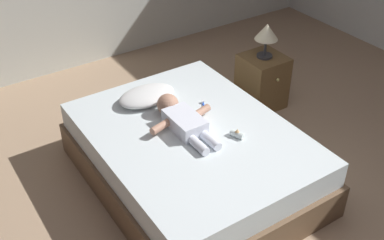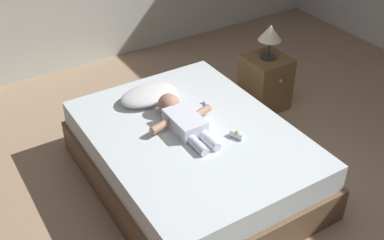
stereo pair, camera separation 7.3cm
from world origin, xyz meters
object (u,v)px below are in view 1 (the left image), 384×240
Objects in this scene: pillow at (147,96)px; baby at (181,119)px; bed at (192,157)px; nightstand at (262,81)px; lamp at (267,33)px; toothbrush at (204,106)px; baby_bottle at (237,134)px.

baby is at bearing -83.70° from pillow.
bed is 0.32m from baby.
nightstand is at bearing 20.78° from baby.
lamp reaches higher than bed.
pillow is 0.45m from toothbrush.
nightstand is at bearing 20.40° from toothbrush.
bed is at bearing -154.36° from lamp.
baby is at bearing -159.22° from lamp.
pillow is at bearing 96.30° from baby.
baby_bottle is at bearing -52.93° from baby.
nightstand is 1.21m from baby_bottle.
pillow is 0.91× the size of nightstand.
bed is at bearing 134.87° from baby_bottle.
baby reaches higher than pillow.
pillow is 0.70× the size of baby.
baby_bottle is (-0.90, -0.77, -0.24)m from lamp.
pillow is at bearing -179.21° from lamp.
toothbrush is 0.27× the size of nightstand.
nightstand is 0.48m from lamp.
pillow reaches higher than bed.
lamp is (0.88, 0.33, 0.26)m from toothbrush.
baby_bottle is at bearing -139.60° from lamp.
baby reaches higher than nightstand.
lamp reaches higher than nightstand.
toothbrush is (0.32, -0.31, -0.04)m from pillow.
pillow is at bearing 97.68° from bed.
bed is at bearing -82.32° from pillow.
toothbrush is at bearing 21.95° from baby.
toothbrush is at bearing -43.87° from pillow.
baby_bottle is (0.25, -0.33, -0.04)m from baby.
baby reaches higher than baby_bottle.
lamp reaches higher than pillow.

